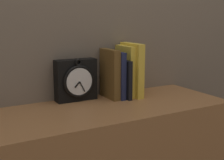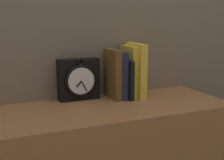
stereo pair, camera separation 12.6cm
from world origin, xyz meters
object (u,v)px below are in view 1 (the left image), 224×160
at_px(clock, 76,80).
at_px(book_slot0_brown, 110,74).
at_px(book_slot2_black, 121,78).
at_px(book_slot3_yellow, 125,71).
at_px(book_slot1_navy, 116,75).
at_px(book_slot4_yellow, 132,70).

distance_m(clock, book_slot0_brown, 0.15).
distance_m(book_slot2_black, book_slot3_yellow, 0.04).
xyz_separation_m(clock, book_slot0_brown, (0.15, -0.03, 0.02)).
xyz_separation_m(book_slot2_black, book_slot3_yellow, (0.03, 0.01, 0.03)).
relative_size(book_slot1_navy, book_slot3_yellow, 0.90).
bearing_deg(clock, book_slot4_yellow, -9.85).
relative_size(clock, book_slot3_yellow, 0.81).
height_order(book_slot1_navy, book_slot2_black, book_slot1_navy).
xyz_separation_m(clock, book_slot1_navy, (0.18, -0.04, 0.01)).
bearing_deg(book_slot4_yellow, book_slot2_black, 179.56).
relative_size(book_slot2_black, book_slot4_yellow, 0.71).
height_order(book_slot2_black, book_slot4_yellow, book_slot4_yellow).
height_order(book_slot0_brown, book_slot3_yellow, book_slot3_yellow).
height_order(book_slot1_navy, book_slot3_yellow, book_slot3_yellow).
height_order(clock, book_slot4_yellow, book_slot4_yellow).
bearing_deg(book_slot4_yellow, book_slot1_navy, 174.88).
distance_m(book_slot3_yellow, book_slot4_yellow, 0.03).
height_order(book_slot1_navy, book_slot4_yellow, book_slot4_yellow).
relative_size(book_slot0_brown, book_slot2_black, 1.27).
bearing_deg(book_slot0_brown, clock, 167.19).
height_order(clock, book_slot3_yellow, book_slot3_yellow).
bearing_deg(book_slot1_navy, book_slot4_yellow, -5.12).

